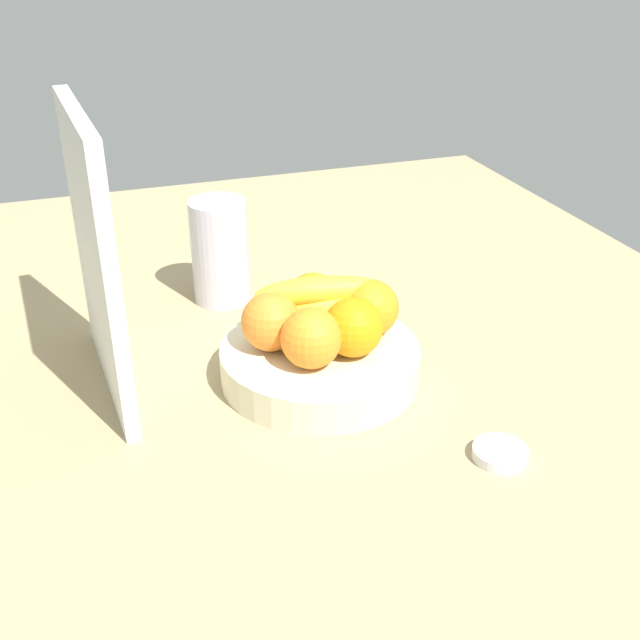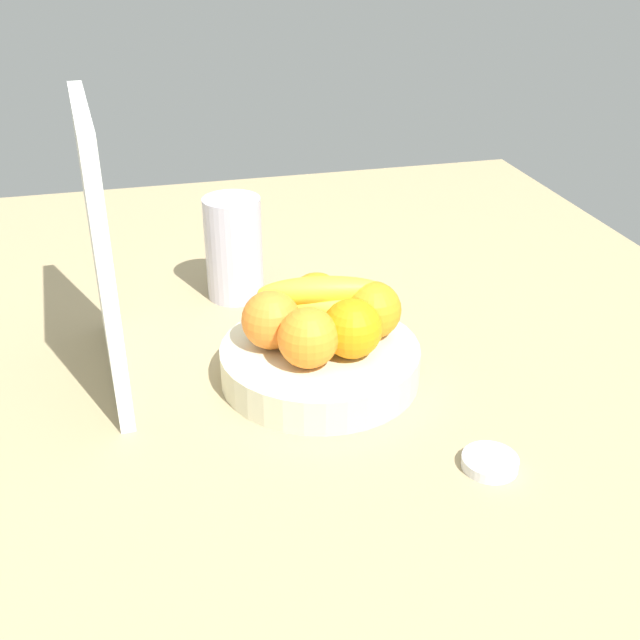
% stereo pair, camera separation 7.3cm
% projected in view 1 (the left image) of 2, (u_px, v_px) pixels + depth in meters
% --- Properties ---
extents(ground_plane, '(1.80, 1.40, 0.03)m').
position_uv_depth(ground_plane, '(318.00, 400.00, 1.02)').
color(ground_plane, '#9B8963').
extents(fruit_bowl, '(0.26, 0.26, 0.05)m').
position_uv_depth(fruit_bowl, '(320.00, 362.00, 1.03)').
color(fruit_bowl, beige).
rests_on(fruit_bowl, ground_plane).
extents(orange_front_left, '(0.08, 0.08, 0.08)m').
position_uv_depth(orange_front_left, '(311.00, 338.00, 0.96)').
color(orange_front_left, orange).
rests_on(orange_front_left, fruit_bowl).
extents(orange_front_right, '(0.08, 0.08, 0.08)m').
position_uv_depth(orange_front_right, '(354.00, 329.00, 0.98)').
color(orange_front_right, orange).
rests_on(orange_front_right, fruit_bowl).
extents(orange_center, '(0.08, 0.08, 0.08)m').
position_uv_depth(orange_center, '(370.00, 308.00, 1.03)').
color(orange_center, orange).
rests_on(orange_center, fruit_bowl).
extents(orange_back_left, '(0.08, 0.08, 0.08)m').
position_uv_depth(orange_back_left, '(313.00, 301.00, 1.05)').
color(orange_back_left, orange).
rests_on(orange_back_left, fruit_bowl).
extents(orange_back_right, '(0.08, 0.08, 0.08)m').
position_uv_depth(orange_back_right, '(271.00, 322.00, 1.00)').
color(orange_back_right, orange).
rests_on(orange_back_right, fruit_bowl).
extents(banana_bunch, '(0.14, 0.18, 0.08)m').
position_uv_depth(banana_bunch, '(319.00, 308.00, 1.03)').
color(banana_bunch, yellow).
rests_on(banana_bunch, fruit_bowl).
extents(cutting_board, '(0.28, 0.04, 0.36)m').
position_uv_depth(cutting_board, '(96.00, 258.00, 0.94)').
color(cutting_board, white).
rests_on(cutting_board, ground_plane).
extents(thermos_tumbler, '(0.09, 0.09, 0.16)m').
position_uv_depth(thermos_tumbler, '(220.00, 251.00, 1.21)').
color(thermos_tumbler, '#B5B1C4').
rests_on(thermos_tumbler, ground_plane).
extents(jar_lid, '(0.06, 0.06, 0.01)m').
position_uv_depth(jar_lid, '(500.00, 453.00, 0.89)').
color(jar_lid, silver).
rests_on(jar_lid, ground_plane).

